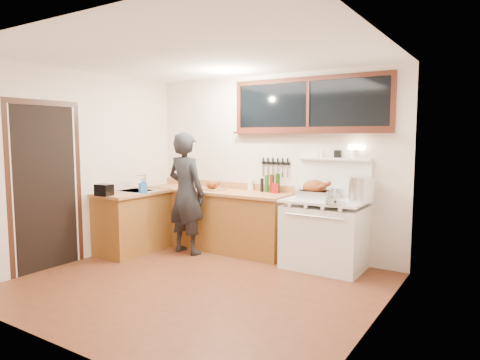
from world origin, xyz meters
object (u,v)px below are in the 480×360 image
Objects in this scene: vintage_stove at (325,232)px; roast_turkey at (315,190)px; man at (186,193)px; cutting_board at (212,187)px.

vintage_stove is 0.56m from roast_turkey.
vintage_stove is 0.91× the size of man.
vintage_stove is 1.87m from cutting_board.
man is (-1.97, -0.42, 0.41)m from vintage_stove.
roast_turkey is (-0.17, 0.05, 0.53)m from vintage_stove.
roast_turkey is at bearing 2.05° from cutting_board.
man is at bearing -165.21° from roast_turkey.
vintage_stove reaches higher than roast_turkey.
man reaches higher than roast_turkey.
vintage_stove is at bearing -17.51° from roast_turkey.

